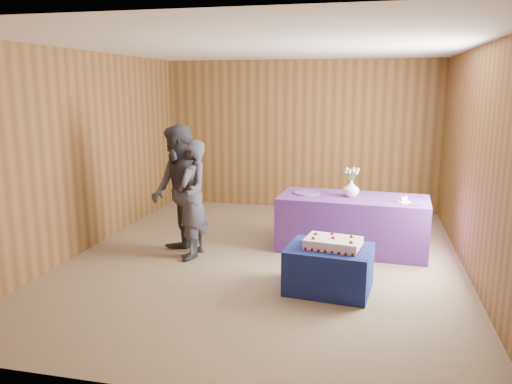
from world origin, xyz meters
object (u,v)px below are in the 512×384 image
(cake_table, at_px, (329,269))
(guest_left, at_px, (192,199))
(sheet_cake, at_px, (333,243))
(serving_table, at_px, (352,223))
(vase, at_px, (351,188))
(guest_right, at_px, (179,192))

(cake_table, relative_size, guest_left, 0.58)
(cake_table, bearing_deg, sheet_cake, -4.92)
(cake_table, height_order, serving_table, serving_table)
(vase, bearing_deg, serving_table, -14.08)
(sheet_cake, bearing_deg, guest_left, 167.40)
(serving_table, relative_size, guest_left, 1.29)
(cake_table, xyz_separation_m, serving_table, (0.19, 1.50, 0.12))
(sheet_cake, distance_m, guest_right, 2.18)
(serving_table, height_order, guest_right, guest_right)
(cake_table, bearing_deg, vase, 90.73)
(serving_table, bearing_deg, vase, 169.56)
(cake_table, distance_m, sheet_cake, 0.31)
(guest_right, bearing_deg, sheet_cake, 30.56)
(sheet_cake, relative_size, guest_right, 0.38)
(sheet_cake, height_order, guest_left, guest_left)
(cake_table, xyz_separation_m, guest_left, (-1.87, 0.77, 0.53))
(vase, xyz_separation_m, guest_left, (-2.02, -0.75, -0.09))
(guest_left, bearing_deg, serving_table, 114.41)
(sheet_cake, bearing_deg, cake_table, 178.02)
(guest_left, bearing_deg, guest_right, -53.16)
(guest_left, xyz_separation_m, guest_right, (-0.14, -0.09, 0.10))
(vase, distance_m, guest_right, 2.32)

